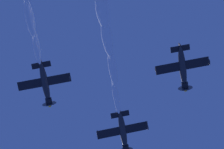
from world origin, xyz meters
TOP-DOWN VIEW (x-y plane):
  - airplane_lead at (5.99, -4.88)m, footprint 8.49×8.14m
  - airplane_left_wingman at (9.39, 11.20)m, footprint 8.51×8.10m
  - airplane_right_wingman at (-9.80, -3.37)m, footprint 8.51×8.13m

SIDE VIEW (x-z plane):
  - airplane_right_wingman at x=-9.80m, z-range 85.20..88.00m
  - airplane_left_wingman at x=9.39m, z-range 86.85..89.66m
  - airplane_lead at x=5.99m, z-range 87.31..90.19m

